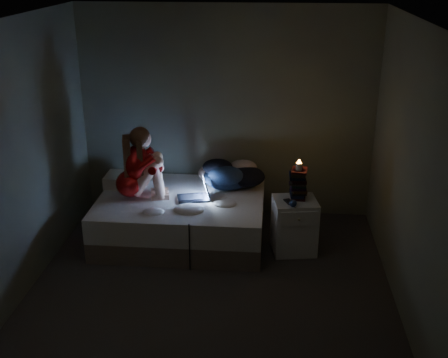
# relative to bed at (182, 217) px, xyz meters

# --- Properties ---
(floor) EXTENTS (3.60, 3.80, 0.02)m
(floor) POSITION_rel_bed_xyz_m (0.45, -1.10, -0.27)
(floor) COLOR #2E2A28
(floor) RESTS_ON ground
(ceiling) EXTENTS (3.60, 3.80, 0.02)m
(ceiling) POSITION_rel_bed_xyz_m (0.45, -1.10, 2.35)
(ceiling) COLOR silver
(ceiling) RESTS_ON ground
(wall_back) EXTENTS (3.60, 0.02, 2.60)m
(wall_back) POSITION_rel_bed_xyz_m (0.45, 0.81, 1.04)
(wall_back) COLOR #50514D
(wall_back) RESTS_ON ground
(wall_front) EXTENTS (3.60, 0.02, 2.60)m
(wall_front) POSITION_rel_bed_xyz_m (0.45, -3.01, 1.04)
(wall_front) COLOR #50514D
(wall_front) RESTS_ON ground
(wall_left) EXTENTS (0.02, 3.80, 2.60)m
(wall_left) POSITION_rel_bed_xyz_m (-1.36, -1.10, 1.04)
(wall_left) COLOR #50514D
(wall_left) RESTS_ON ground
(wall_right) EXTENTS (0.02, 3.80, 2.60)m
(wall_right) POSITION_rel_bed_xyz_m (2.26, -1.10, 1.04)
(wall_right) COLOR #50514D
(wall_right) RESTS_ON ground
(bed) EXTENTS (1.88, 1.41, 0.52)m
(bed) POSITION_rel_bed_xyz_m (0.00, 0.00, 0.00)
(bed) COLOR beige
(bed) RESTS_ON ground
(pillow) EXTENTS (0.49, 0.35, 0.14)m
(pillow) POSITION_rel_bed_xyz_m (-0.71, 0.28, 0.33)
(pillow) COLOR silver
(pillow) RESTS_ON bed
(woman) EXTENTS (0.59, 0.45, 0.84)m
(woman) POSITION_rel_bed_xyz_m (-0.56, -0.08, 0.68)
(woman) COLOR maroon
(woman) RESTS_ON bed
(laptop) EXTENTS (0.41, 0.33, 0.25)m
(laptop) POSITION_rel_bed_xyz_m (0.15, -0.04, 0.39)
(laptop) COLOR black
(laptop) RESTS_ON bed
(clothes_pile) EXTENTS (0.71, 0.64, 0.36)m
(clothes_pile) POSITION_rel_bed_xyz_m (0.50, 0.35, 0.44)
(clothes_pile) COLOR #14223E
(clothes_pile) RESTS_ON bed
(nightstand) EXTENTS (0.53, 0.48, 0.62)m
(nightstand) POSITION_rel_bed_xyz_m (1.30, -0.20, 0.05)
(nightstand) COLOR silver
(nightstand) RESTS_ON ground
(book_stack) EXTENTS (0.19, 0.25, 0.34)m
(book_stack) POSITION_rel_bed_xyz_m (1.32, -0.13, 0.53)
(book_stack) COLOR black
(book_stack) RESTS_ON nightstand
(candle) EXTENTS (0.07, 0.07, 0.08)m
(candle) POSITION_rel_bed_xyz_m (1.32, -0.13, 0.74)
(candle) COLOR beige
(candle) RESTS_ON book_stack
(phone) EXTENTS (0.10, 0.15, 0.01)m
(phone) POSITION_rel_bed_xyz_m (1.21, -0.24, 0.36)
(phone) COLOR black
(phone) RESTS_ON nightstand
(blue_orb) EXTENTS (0.08, 0.08, 0.08)m
(blue_orb) POSITION_rel_bed_xyz_m (1.24, -0.36, 0.40)
(blue_orb) COLOR navy
(blue_orb) RESTS_ON nightstand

